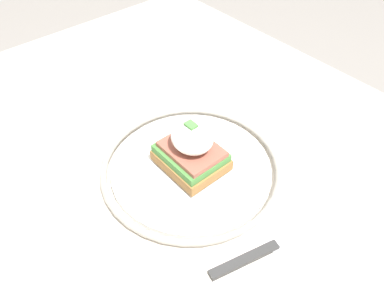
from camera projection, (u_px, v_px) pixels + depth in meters
name	position (u px, v px, depth m)	size (l,w,h in m)	color
dining_table	(194.00, 218.00, 0.62)	(1.03, 0.78, 0.73)	beige
plate	(192.00, 167.00, 0.54)	(0.26, 0.26, 0.02)	white
sandwich	(192.00, 149.00, 0.52)	(0.09, 0.08, 0.08)	olive
fork	(128.00, 108.00, 0.65)	(0.03, 0.15, 0.00)	silver
knife	(268.00, 249.00, 0.46)	(0.06, 0.19, 0.01)	#2D2D2D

